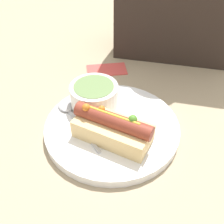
# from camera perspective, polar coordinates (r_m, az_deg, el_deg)

# --- Properties ---
(ground_plane) EXTENTS (4.00, 4.00, 0.00)m
(ground_plane) POSITION_cam_1_polar(r_m,az_deg,el_deg) (0.54, -0.00, -4.03)
(ground_plane) COLOR tan
(dinner_plate) EXTENTS (0.27, 0.27, 0.02)m
(dinner_plate) POSITION_cam_1_polar(r_m,az_deg,el_deg) (0.54, -0.00, -3.35)
(dinner_plate) COLOR white
(dinner_plate) RESTS_ON ground_plane
(hot_dog) EXTENTS (0.16, 0.10, 0.07)m
(hot_dog) POSITION_cam_1_polar(r_m,az_deg,el_deg) (0.49, 0.16, -3.48)
(hot_dog) COLOR #E5C17F
(hot_dog) RESTS_ON dinner_plate
(soup_bowl) EXTENTS (0.10, 0.10, 0.05)m
(soup_bowl) POSITION_cam_1_polar(r_m,az_deg,el_deg) (0.56, -3.89, 3.73)
(soup_bowl) COLOR silver
(soup_bowl) RESTS_ON dinner_plate
(spoon) EXTENTS (0.13, 0.13, 0.01)m
(spoon) POSITION_cam_1_polar(r_m,az_deg,el_deg) (0.56, -9.28, 0.18)
(spoon) COLOR #B7B7BC
(spoon) RESTS_ON dinner_plate
(napkin) EXTENTS (0.12, 0.09, 0.01)m
(napkin) POSITION_cam_1_polar(r_m,az_deg,el_deg) (0.72, -1.17, 9.29)
(napkin) COLOR #E04C47
(napkin) RESTS_ON ground_plane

